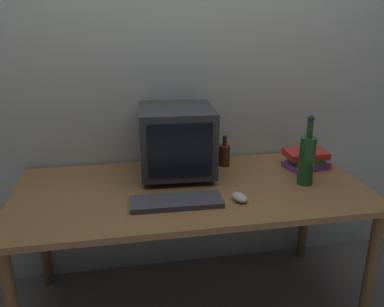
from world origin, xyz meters
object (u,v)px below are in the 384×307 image
at_px(crt_monitor, 177,141).
at_px(book_stack, 306,160).
at_px(bottle_tall, 307,159).
at_px(computer_mouse, 240,197).
at_px(keyboard, 177,202).
at_px(bottle_short, 224,154).

relative_size(crt_monitor, book_stack, 1.55).
xyz_separation_m(bottle_tall, book_stack, (0.10, 0.20, -0.09)).
distance_m(crt_monitor, computer_mouse, 0.47).
distance_m(keyboard, computer_mouse, 0.29).
bearing_deg(book_stack, crt_monitor, 177.21).
xyz_separation_m(computer_mouse, bottle_short, (0.05, 0.45, 0.05)).
relative_size(bottle_tall, book_stack, 1.38).
bearing_deg(bottle_tall, keyboard, -170.67).
relative_size(bottle_short, book_stack, 0.70).
height_order(crt_monitor, keyboard, crt_monitor).
xyz_separation_m(keyboard, bottle_short, (0.34, 0.43, 0.06)).
relative_size(keyboard, bottle_tall, 1.17).
height_order(keyboard, book_stack, book_stack).
bearing_deg(keyboard, bottle_tall, 11.04).
relative_size(bottle_tall, bottle_short, 1.97).
bearing_deg(book_stack, bottle_tall, -116.93).
bearing_deg(computer_mouse, crt_monitor, 107.21).
xyz_separation_m(keyboard, computer_mouse, (0.29, -0.02, 0.01)).
bearing_deg(crt_monitor, book_stack, -2.79).
distance_m(crt_monitor, book_stack, 0.74).
xyz_separation_m(computer_mouse, book_stack, (0.49, 0.33, 0.03)).
distance_m(keyboard, bottle_tall, 0.70).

